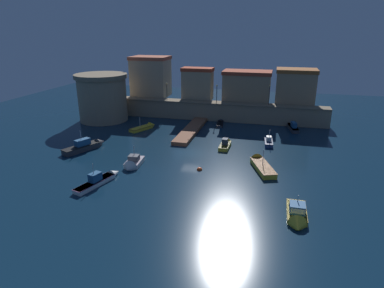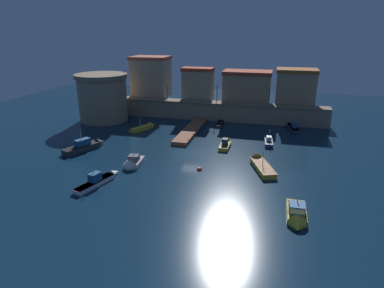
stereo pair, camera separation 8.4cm
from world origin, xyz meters
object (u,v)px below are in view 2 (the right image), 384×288
quay_lamp_1 (217,91)px  mooring_buoy_0 (199,170)px  moored_boat_1 (133,164)px  moored_boat_8 (220,123)px  quay_lamp_2 (270,92)px  moored_boat_5 (100,179)px  fortress_tower (103,97)px  moored_boat_6 (86,146)px  moored_boat_9 (269,141)px  moored_boat_4 (145,127)px  quay_lamp_0 (167,89)px  moored_boat_7 (292,126)px  moored_boat_0 (297,216)px  moored_boat_3 (260,164)px  moored_boat_2 (226,144)px

quay_lamp_1 → mooring_buoy_0: 26.27m
moored_boat_1 → moored_boat_8: (7.91, 23.50, -0.16)m
quay_lamp_2 → moored_boat_5: 37.43m
fortress_tower → moored_boat_6: 17.77m
moored_boat_8 → moored_boat_9: moored_boat_9 is taller
quay_lamp_1 → moored_boat_4: quay_lamp_1 is taller
fortress_tower → quay_lamp_2: (31.99, 5.70, 1.49)m
quay_lamp_1 → moored_boat_8: quay_lamp_1 is taller
quay_lamp_1 → moored_boat_6: bearing=-126.3°
quay_lamp_0 → moored_boat_1: (3.83, -26.57, -5.46)m
quay_lamp_0 → mooring_buoy_0: size_ratio=4.73×
moored_boat_4 → moored_boat_6: moored_boat_6 is taller
quay_lamp_1 → mooring_buoy_0: (2.40, -25.49, -5.92)m
fortress_tower → moored_boat_4: (10.32, -3.72, -4.37)m
moored_boat_9 → mooring_buoy_0: size_ratio=6.49×
fortress_tower → moored_boat_4: fortress_tower is taller
moored_boat_4 → moored_boat_5: size_ratio=0.83×
moored_boat_5 → moored_boat_7: 37.11m
fortress_tower → moored_boat_5: (13.60, -26.39, -4.23)m
moored_boat_7 → quay_lamp_1: bearing=67.9°
fortress_tower → moored_boat_0: size_ratio=1.86×
fortress_tower → moored_boat_8: 23.81m
moored_boat_1 → moored_boat_3: size_ratio=0.61×
moored_boat_2 → moored_boat_8: size_ratio=1.02×
quay_lamp_0 → moored_boat_3: quay_lamp_0 is taller
moored_boat_9 → moored_boat_4: bearing=78.6°
fortress_tower → quay_lamp_1: 22.64m
quay_lamp_1 → moored_boat_3: bearing=-65.9°
moored_boat_9 → mooring_buoy_0: (-8.38, -13.14, -0.40)m
moored_boat_3 → moored_boat_4: 25.20m
moored_boat_6 → moored_boat_1: bearing=-91.3°
quay_lamp_2 → moored_boat_2: (-5.80, -15.46, -5.73)m
moored_boat_4 → moored_boat_8: bearing=-38.8°
moored_boat_4 → quay_lamp_2: bearing=-41.5°
quay_lamp_0 → quay_lamp_2: quay_lamp_2 is taller
moored_boat_5 → moored_boat_4: bearing=23.9°
moored_boat_3 → moored_boat_8: size_ratio=1.55×
quay_lamp_1 → moored_boat_3: (10.04, -22.41, -5.56)m
quay_lamp_0 → moored_boat_6: quay_lamp_0 is taller
moored_boat_3 → moored_boat_8: (-8.65, 19.34, -0.10)m
moored_boat_5 → moored_boat_6: size_ratio=0.98×
moored_boat_9 → moored_boat_7: bearing=-26.6°
quay_lamp_0 → moored_boat_5: bearing=-86.3°
moored_boat_6 → moored_boat_7: bearing=-34.3°
quay_lamp_2 → moored_boat_6: (-26.27, -22.02, -5.57)m
mooring_buoy_0 → moored_boat_3: bearing=21.9°
quay_lamp_1 → moored_boat_8: 6.58m
quay_lamp_2 → moored_boat_4: quay_lamp_2 is taller
fortress_tower → moored_boat_9: bearing=-11.5°
moored_boat_7 → moored_boat_8: size_ratio=1.32×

